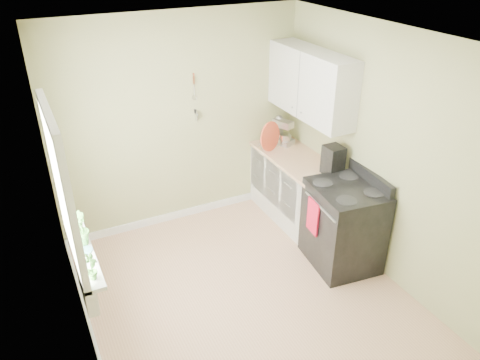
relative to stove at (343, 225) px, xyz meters
name	(u,v)px	position (x,y,z in m)	size (l,w,h in m)	color
floor	(245,297)	(-1.28, -0.05, -0.51)	(3.20, 3.60, 0.02)	tan
ceiling	(247,38)	(-1.28, -0.05, 2.21)	(3.20, 3.60, 0.02)	white
wall_back	(180,123)	(-1.28, 1.76, 0.85)	(3.20, 0.02, 2.70)	tan
wall_left	(68,230)	(-2.89, -0.05, 0.85)	(0.02, 3.60, 2.70)	tan
wall_right	(380,154)	(0.33, -0.05, 0.85)	(0.02, 3.60, 2.70)	tan
base_cabinets	(299,193)	(0.02, 0.95, -0.07)	(0.60, 1.60, 0.87)	white
countertop	(301,161)	(0.01, 0.95, 0.39)	(0.64, 1.60, 0.04)	#DDB087
upper_cabinets	(311,84)	(0.15, 1.05, 1.35)	(0.35, 1.40, 0.80)	white
window	(62,191)	(-2.86, 0.25, 1.05)	(0.06, 1.14, 1.44)	white
window_sill	(83,253)	(-2.79, 0.25, 0.38)	(0.18, 1.14, 0.04)	white
radiator	(87,285)	(-2.82, 0.20, 0.05)	(0.12, 0.50, 0.35)	white
wall_utensils	(195,105)	(-1.08, 1.73, 1.06)	(0.02, 0.14, 0.58)	#DDB087
stove	(343,225)	(0.00, 0.00, 0.00)	(0.80, 0.88, 1.12)	black
stand_mixer	(283,132)	(0.07, 1.51, 0.56)	(0.27, 0.33, 0.37)	#B2B2B7
kettle	(265,143)	(-0.23, 1.45, 0.49)	(0.17, 0.10, 0.17)	silver
coffee_maker	(333,161)	(0.13, 0.47, 0.58)	(0.20, 0.22, 0.35)	black
red_tray	(270,136)	(-0.19, 1.38, 0.60)	(0.39, 0.39, 0.02)	#C64429
jar	(324,184)	(-0.14, 0.25, 0.45)	(0.07, 0.07, 0.08)	#B3AB91
plant_a	(91,267)	(-2.78, -0.18, 0.53)	(0.14, 0.10, 0.27)	#3D812C
plant_b	(79,229)	(-2.78, 0.37, 0.56)	(0.18, 0.15, 0.33)	#3D812C
plant_c	(79,230)	(-2.78, 0.41, 0.54)	(0.16, 0.16, 0.28)	#3D812C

